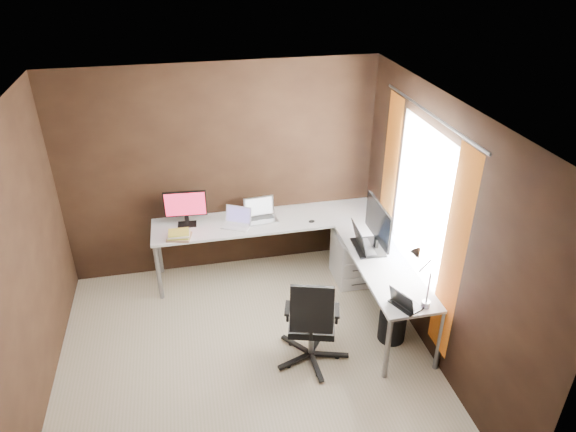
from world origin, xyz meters
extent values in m
cube|color=#C0B095|center=(0.00, 0.00, 0.00)|extent=(3.60, 3.60, 0.00)
cube|color=white|center=(0.00, 0.00, 2.50)|extent=(3.60, 3.60, 0.00)
cube|color=black|center=(0.00, 1.80, 1.25)|extent=(3.60, 0.00, 2.50)
cube|color=black|center=(-1.80, 0.00, 1.25)|extent=(0.00, 3.60, 2.50)
cube|color=black|center=(1.80, 0.00, 1.25)|extent=(0.00, 3.60, 2.50)
cube|color=white|center=(1.79, 0.35, 1.45)|extent=(0.00, 1.00, 1.30)
cube|color=#C66217|center=(1.75, -0.38, 1.25)|extent=(0.01, 0.35, 2.00)
cube|color=#C66217|center=(1.75, 1.07, 1.25)|extent=(0.01, 0.35, 2.00)
cylinder|color=slate|center=(1.75, 0.35, 2.28)|extent=(0.02, 1.90, 0.02)
cube|color=white|center=(0.48, 1.50, 0.71)|extent=(2.65, 0.60, 0.03)
cube|color=white|center=(1.50, 0.38, 0.71)|extent=(0.60, 1.65, 0.03)
cylinder|color=slate|center=(-0.81, 1.24, 0.35)|extent=(0.05, 0.05, 0.70)
cylinder|color=slate|center=(-0.81, 1.76, 0.35)|extent=(0.05, 0.05, 0.70)
cylinder|color=slate|center=(1.24, -0.41, 0.35)|extent=(0.05, 0.05, 0.70)
cylinder|color=slate|center=(1.76, -0.41, 0.35)|extent=(0.05, 0.05, 0.70)
cylinder|color=slate|center=(1.76, 1.76, 0.35)|extent=(0.05, 0.05, 0.70)
cube|color=white|center=(1.43, 1.15, 0.30)|extent=(0.42, 0.50, 0.60)
cube|color=black|center=(-0.44, 1.57, 0.74)|extent=(0.22, 0.15, 0.01)
cube|color=black|center=(-0.44, 1.59, 0.79)|extent=(0.05, 0.03, 0.10)
cube|color=black|center=(-0.44, 1.59, 0.99)|extent=(0.48, 0.06, 0.31)
cube|color=red|center=(-0.44, 1.58, 0.99)|extent=(0.45, 0.03, 0.28)
cube|color=black|center=(1.51, 0.65, 0.74)|extent=(0.16, 0.25, 0.01)
cube|color=black|center=(1.49, 0.65, 0.80)|extent=(0.03, 0.06, 0.11)
cube|color=black|center=(1.49, 0.65, 1.06)|extent=(0.03, 0.65, 0.40)
cube|color=#1A3DA3|center=(1.51, 0.65, 1.06)|extent=(0.01, 0.62, 0.37)
cube|color=white|center=(0.10, 1.42, 0.74)|extent=(0.37, 0.33, 0.02)
cube|color=white|center=(0.14, 1.50, 0.84)|extent=(0.30, 0.20, 0.19)
cube|color=#584D8C|center=(0.14, 1.49, 0.84)|extent=(0.26, 0.17, 0.16)
cube|color=silver|center=(0.41, 1.52, 0.74)|extent=(0.38, 0.28, 0.02)
cube|color=silver|center=(0.40, 1.61, 0.86)|extent=(0.36, 0.10, 0.22)
cube|color=silver|center=(0.40, 1.61, 0.86)|extent=(0.32, 0.08, 0.19)
cube|color=black|center=(1.41, 0.68, 0.74)|extent=(0.30, 0.42, 0.02)
cube|color=black|center=(1.31, 0.68, 0.87)|extent=(0.09, 0.41, 0.25)
cube|color=#1A2433|center=(1.31, 0.68, 0.87)|extent=(0.08, 0.36, 0.22)
cube|color=black|center=(1.42, -0.29, 0.74)|extent=(0.28, 0.32, 0.02)
cube|color=black|center=(1.36, -0.32, 0.83)|extent=(0.16, 0.27, 0.17)
cube|color=#CC5093|center=(1.36, -0.32, 0.83)|extent=(0.14, 0.23, 0.14)
cube|color=#A97B5B|center=(-0.54, 1.30, 0.74)|extent=(0.29, 0.25, 0.03)
cube|color=gold|center=(-0.54, 1.30, 0.77)|extent=(0.26, 0.22, 0.02)
cube|color=beige|center=(-0.54, 1.30, 0.79)|extent=(0.26, 0.21, 0.02)
cube|color=gold|center=(-0.54, 1.30, 0.80)|extent=(0.22, 0.18, 0.02)
ellipsoid|color=black|center=(-0.59, 1.30, 0.75)|extent=(0.08, 0.06, 0.03)
ellipsoid|color=black|center=(0.96, 1.33, 0.74)|extent=(0.09, 0.07, 0.03)
cylinder|color=slate|center=(1.59, -0.35, 0.76)|extent=(0.08, 0.08, 0.06)
cylinder|color=slate|center=(1.59, -0.35, 0.94)|extent=(0.02, 0.02, 0.31)
cylinder|color=slate|center=(1.54, -0.32, 1.16)|extent=(0.02, 0.17, 0.23)
cone|color=slate|center=(1.49, -0.25, 1.24)|extent=(0.10, 0.12, 0.13)
cylinder|color=slate|center=(0.63, -0.01, 0.23)|extent=(0.06, 0.06, 0.35)
cube|color=black|center=(0.63, -0.01, 0.43)|extent=(0.53, 0.53, 0.07)
cube|color=black|center=(0.57, -0.21, 0.76)|extent=(0.40, 0.21, 0.46)
cylinder|color=black|center=(1.50, 0.07, 0.16)|extent=(0.32, 0.32, 0.32)
camera|label=1|loc=(-0.37, -3.63, 3.69)|focal=32.00mm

